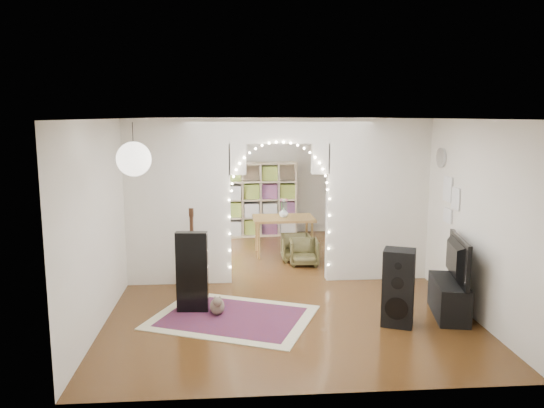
{
  "coord_description": "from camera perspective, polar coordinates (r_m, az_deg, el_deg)",
  "views": [
    {
      "loc": [
        -0.78,
        -8.6,
        2.74
      ],
      "look_at": [
        -0.09,
        0.3,
        1.25
      ],
      "focal_mm": 35.0,
      "sensor_mm": 36.0,
      "label": 1
    }
  ],
  "objects": [
    {
      "name": "picture_frames",
      "position": [
        8.37,
        18.59,
        0.43
      ],
      "size": [
        0.02,
        0.5,
        0.7
      ],
      "primitive_type": null,
      "color": "white",
      "rests_on": "wall_right"
    },
    {
      "name": "ceiling_fan",
      "position": [
        10.64,
        -0.21,
        7.62
      ],
      "size": [
        1.1,
        1.1,
        0.3
      ],
      "primitive_type": null,
      "color": "gold",
      "rests_on": "ceiling"
    },
    {
      "name": "acoustic_guitar",
      "position": [
        8.54,
        -8.56,
        -5.96
      ],
      "size": [
        0.47,
        0.29,
        1.12
      ],
      "rotation": [
        0.0,
        0.0,
        -0.33
      ],
      "color": "#B37F47",
      "rests_on": "floor"
    },
    {
      "name": "divider_wall",
      "position": [
        8.74,
        0.76,
        0.79
      ],
      "size": [
        5.0,
        0.2,
        2.7
      ],
      "color": "silver",
      "rests_on": "floor"
    },
    {
      "name": "dining_table",
      "position": [
        10.54,
        1.25,
        -1.81
      ],
      "size": [
        1.22,
        0.82,
        0.76
      ],
      "rotation": [
        0.0,
        0.0,
        0.02
      ],
      "color": "olive",
      "rests_on": "floor"
    },
    {
      "name": "tabby_cat",
      "position": [
        7.56,
        -5.91,
        -10.82
      ],
      "size": [
        0.23,
        0.48,
        0.32
      ],
      "rotation": [
        0.0,
        0.0,
        0.08
      ],
      "color": "brown",
      "rests_on": "floor"
    },
    {
      "name": "floor_speaker",
      "position": [
        7.24,
        13.43,
        -8.75
      ],
      "size": [
        0.5,
        0.47,
        1.02
      ],
      "rotation": [
        0.0,
        0.0,
        -0.39
      ],
      "color": "black",
      "rests_on": "floor"
    },
    {
      "name": "dining_chair_left",
      "position": [
        9.89,
        3.44,
        -5.18
      ],
      "size": [
        0.54,
        0.56,
        0.49
      ],
      "primitive_type": "imported",
      "rotation": [
        0.0,
        0.0,
        -0.04
      ],
      "color": "brown",
      "rests_on": "floor"
    },
    {
      "name": "floor",
      "position": [
        9.06,
        0.74,
        -8.15
      ],
      "size": [
        7.5,
        7.5,
        0.0
      ],
      "primitive_type": "plane",
      "color": "black",
      "rests_on": "ground"
    },
    {
      "name": "bookcase",
      "position": [
        12.19,
        -1.25,
        0.51
      ],
      "size": [
        1.7,
        0.65,
        1.69
      ],
      "primitive_type": "cube",
      "rotation": [
        0.0,
        0.0,
        0.14
      ],
      "color": "#C8B191",
      "rests_on": "floor"
    },
    {
      "name": "dining_chair_right",
      "position": [
        10.18,
        2.6,
        -4.7
      ],
      "size": [
        0.54,
        0.56,
        0.5
      ],
      "primitive_type": "imported",
      "rotation": [
        0.0,
        0.0,
        -0.01
      ],
      "color": "brown",
      "rests_on": "floor"
    },
    {
      "name": "media_console",
      "position": [
        7.84,
        18.48,
        -9.58
      ],
      "size": [
        0.59,
        1.06,
        0.5
      ],
      "primitive_type": "cube",
      "rotation": [
        0.0,
        0.0,
        -0.2
      ],
      "color": "black",
      "rests_on": "floor"
    },
    {
      "name": "area_rug",
      "position": [
        7.47,
        -4.29,
        -12.03
      ],
      "size": [
        2.55,
        2.27,
        0.02
      ],
      "primitive_type": "cube",
      "rotation": [
        0.0,
        0.0,
        -0.39
      ],
      "color": "maroon",
      "rests_on": "floor"
    },
    {
      "name": "tv",
      "position": [
        7.68,
        18.7,
        -5.63
      ],
      "size": [
        0.35,
        1.08,
        0.62
      ],
      "primitive_type": "imported",
      "rotation": [
        0.0,
        0.0,
        1.37
      ],
      "color": "black",
      "rests_on": "media_console"
    },
    {
      "name": "wall_right",
      "position": [
        9.31,
        16.27,
        0.49
      ],
      "size": [
        0.02,
        7.5,
        2.7
      ],
      "primitive_type": "cube",
      "color": "silver",
      "rests_on": "floor"
    },
    {
      "name": "fairy_lights",
      "position": [
        8.59,
        0.84,
        1.49
      ],
      "size": [
        1.64,
        0.04,
        1.6
      ],
      "primitive_type": null,
      "color": "#FFEABF",
      "rests_on": "divider_wall"
    },
    {
      "name": "wall_left",
      "position": [
        8.88,
        -15.52,
        0.1
      ],
      "size": [
        0.02,
        7.5,
        2.7
      ],
      "primitive_type": "cube",
      "color": "silver",
      "rests_on": "floor"
    },
    {
      "name": "guitar_case",
      "position": [
        7.57,
        -8.58,
        -7.28
      ],
      "size": [
        0.45,
        0.18,
        1.15
      ],
      "primitive_type": "cube",
      "rotation": [
        0.0,
        0.0,
        -0.07
      ],
      "color": "black",
      "rests_on": "floor"
    },
    {
      "name": "flower_vase",
      "position": [
        10.51,
        1.26,
        -0.91
      ],
      "size": [
        0.19,
        0.19,
        0.19
      ],
      "primitive_type": "imported",
      "rotation": [
        0.0,
        0.0,
        0.02
      ],
      "color": "white",
      "rests_on": "dining_table"
    },
    {
      "name": "window",
      "position": [
        10.61,
        -13.56,
        2.48
      ],
      "size": [
        0.04,
        1.2,
        1.4
      ],
      "primitive_type": "cube",
      "color": "white",
      "rests_on": "wall_left"
    },
    {
      "name": "ceiling",
      "position": [
        8.64,
        0.78,
        9.19
      ],
      "size": [
        5.0,
        7.5,
        0.02
      ],
      "primitive_type": "cube",
      "color": "white",
      "rests_on": "wall_back"
    },
    {
      "name": "wall_front",
      "position": [
        5.11,
        4.59,
        -6.37
      ],
      "size": [
        5.0,
        0.02,
        2.7
      ],
      "primitive_type": "cube",
      "color": "silver",
      "rests_on": "floor"
    },
    {
      "name": "wall_clock",
      "position": [
        8.67,
        17.77,
        4.77
      ],
      "size": [
        0.03,
        0.31,
        0.31
      ],
      "primitive_type": "cylinder",
      "rotation": [
        0.0,
        1.57,
        0.0
      ],
      "color": "white",
      "rests_on": "wall_right"
    },
    {
      "name": "wall_back",
      "position": [
        12.45,
        -0.8,
        3.04
      ],
      "size": [
        5.0,
        0.02,
        2.7
      ],
      "primitive_type": "cube",
      "color": "silver",
      "rests_on": "floor"
    },
    {
      "name": "paper_lantern",
      "position": [
        6.32,
        -14.64,
        4.7
      ],
      "size": [
        0.4,
        0.4,
        0.4
      ],
      "primitive_type": "sphere",
      "color": "white",
      "rests_on": "ceiling"
    }
  ]
}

